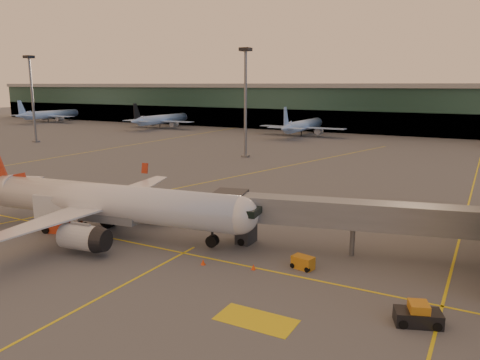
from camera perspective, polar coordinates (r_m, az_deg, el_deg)
The scene contains 14 objects.
ground at distance 49.14m, azimuth -15.18°, elevation -9.41°, with size 600.00×600.00×0.00m, color #4C4F54.
taxi_markings at distance 88.53m, azimuth 1.39°, elevation 0.33°, with size 100.12×173.00×0.01m.
terminal at distance 177.73m, azimuth 18.25°, elevation 8.26°, with size 400.00×20.00×17.60m.
mast_west_far at distance 154.74m, azimuth -24.03°, elevation 9.71°, with size 2.40×2.40×25.60m.
mast_west_near at distance 111.79m, azimuth 0.67°, elevation 10.35°, with size 2.40×2.40×25.60m.
distant_aircraft_row at distance 160.85m, azimuth 9.08°, elevation 5.27°, with size 290.00×34.00×13.00m.
main_airplane at distance 56.50m, azimuth -16.60°, elevation -2.65°, with size 39.25×35.51×11.85m.
jet_bridge at distance 48.91m, azimuth 15.46°, elevation -4.46°, with size 30.53×10.10×5.87m.
catering_truck at distance 59.44m, azimuth -20.85°, elevation -3.48°, with size 6.32×3.88×4.57m.
gpu_cart at distance 45.63m, azimuth 7.67°, elevation -9.95°, with size 2.30×1.66×1.22m.
pushback_tug at distance 37.84m, azimuth 20.89°, elevation -15.21°, with size 3.70×2.77×1.70m.
cone_nose at distance 45.14m, azimuth 1.65°, elevation -10.55°, with size 0.42×0.42×0.54m.
cone_wing_left at distance 69.18m, azimuth -6.69°, elevation -2.72°, with size 0.44×0.44×0.56m.
cone_fwd at distance 46.38m, azimuth -4.52°, elevation -9.95°, with size 0.45×0.45×0.57m.
Camera 1 is at (32.29, -32.78, 17.26)m, focal length 35.00 mm.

